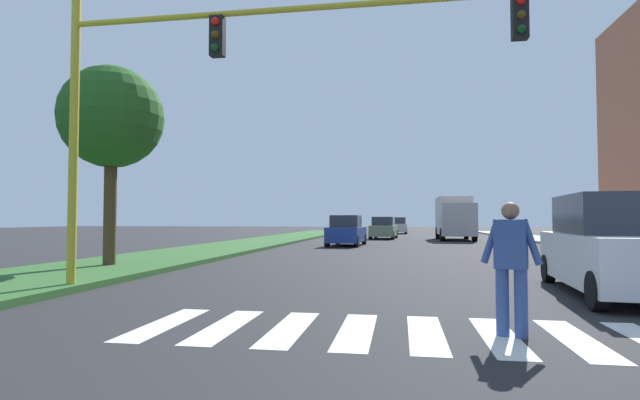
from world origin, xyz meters
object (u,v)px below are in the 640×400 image
Objects in this scene: tree_mid at (112,118)px; sedan_far_horizon at (397,226)px; truck_box_delivery at (455,217)px; sedan_distant at (384,229)px; pedestrian_performer at (511,262)px; sedan_midblock at (346,232)px; traffic_light_gantry at (220,70)px; suv_crossing at (615,247)px.

tree_mid is 1.42× the size of sedan_far_horizon.
tree_mid is 0.94× the size of truck_box_delivery.
truck_box_delivery is at bearing -12.15° from sedan_distant.
pedestrian_performer is at bearing -94.80° from truck_box_delivery.
tree_mid is 3.46× the size of pedestrian_performer.
truck_box_delivery is at bearing 53.15° from sedan_midblock.
pedestrian_performer is 0.41× the size of sedan_midblock.
traffic_light_gantry is 8.49m from suv_crossing.
truck_box_delivery is at bearing 85.20° from pedestrian_performer.
sedan_far_horizon reaches higher than sedan_distant.
tree_mid is 13.33m from suv_crossing.
suv_crossing is at bearing -78.77° from sedan_distant.
sedan_midblock is at bearing 101.82° from pedestrian_performer.
sedan_far_horizon is 0.66× the size of truck_box_delivery.
sedan_distant is at bearing -94.02° from sedan_far_horizon.
truck_box_delivery is (7.37, 27.25, -2.78)m from traffic_light_gantry.
suv_crossing is 41.04m from sedan_far_horizon.
tree_mid is at bearing -111.17° from sedan_midblock.
sedan_distant is at bearing 80.44° from sedan_midblock.
sedan_far_horizon is (8.14, 38.01, -3.68)m from tree_mid.
truck_box_delivery is (4.16, -14.81, 0.85)m from sedan_far_horizon.
suv_crossing is at bearing -89.43° from truck_box_delivery.
pedestrian_performer is 4.76m from suv_crossing.
sedan_distant is at bearing 85.45° from traffic_light_gantry.
sedan_far_horizon is at bearing 83.59° from sedan_midblock.
sedan_midblock is at bearing -99.56° from sedan_distant.
tree_mid reaches higher than pedestrian_performer.
tree_mid is 26.40m from truck_box_delivery.
truck_box_delivery is (-0.26, 25.99, 0.70)m from suv_crossing.
traffic_light_gantry is 28.67m from sedan_distant.
truck_box_delivery is (12.29, 23.20, -2.82)m from tree_mid.
truck_box_delivery is at bearing 74.86° from traffic_light_gantry.
sedan_far_horizon is at bearing 77.92° from tree_mid.
sedan_distant is 0.74× the size of truck_box_delivery.
suv_crossing is at bearing -67.15° from sedan_midblock.
truck_box_delivery is at bearing 62.08° from tree_mid.
sedan_midblock reaches higher than sedan_distant.
truck_box_delivery is at bearing -74.32° from sedan_far_horizon.
pedestrian_performer is at bearing -125.53° from suv_crossing.
traffic_light_gantry is at bearing -170.65° from suv_crossing.
traffic_light_gantry is 2.54× the size of sedan_far_horizon.
pedestrian_performer is 44.71m from sedan_far_horizon.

